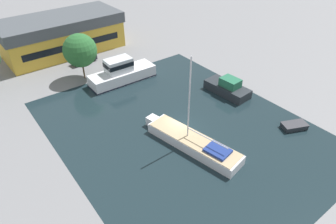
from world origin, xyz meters
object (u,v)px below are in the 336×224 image
Objects in this scene: warehouse_building at (62,34)px; cabin_boat at (228,88)px; small_dinghy at (294,126)px; parked_car at (84,58)px; sailboat_moored at (192,142)px; quay_tree_near_building at (80,50)px; motor_cruiser at (122,73)px.

warehouse_building is 3.10× the size of cabin_boat.
cabin_boat reaches higher than small_dinghy.
warehouse_building reaches higher than parked_car.
small_dinghy is at bearing -91.61° from cabin_boat.
parked_car is at bearing -135.08° from small_dinghy.
sailboat_moored is 3.73× the size of small_dinghy.
motor_cruiser is at bearing -47.00° from quay_tree_near_building.
small_dinghy is at bearing -154.20° from motor_cruiser.
quay_tree_near_building is at bearing -98.58° from warehouse_building.
cabin_boat is at bearing -153.79° from small_dinghy.
small_dinghy is (11.10, -23.71, -1.09)m from motor_cruiser.
quay_tree_near_building reaches higher than parked_car.
motor_cruiser is (1.98, -9.94, 0.59)m from parked_car.
parked_car is at bearing 66.37° from quay_tree_near_building.
warehouse_building is at bearing -137.59° from small_dinghy.
parked_car is 0.43× the size of motor_cruiser.
sailboat_moored is 13.41m from cabin_boat.
warehouse_building reaches higher than motor_cruiser.
quay_tree_near_building reaches higher than cabin_boat.
motor_cruiser reaches higher than small_dinghy.
warehouse_building reaches higher than cabin_boat.
quay_tree_near_building is 23.18m from cabin_boat.
motor_cruiser is at bearing 74.24° from sailboat_moored.
sailboat_moored is at bearing -88.54° from small_dinghy.
motor_cruiser is at bearing -131.23° from small_dinghy.
small_dinghy is 11.04m from cabin_boat.
motor_cruiser is 16.56m from cabin_boat.
parked_car is at bearing 11.96° from motor_cruiser.
small_dinghy is 0.50× the size of cabin_boat.
cabin_boat is (12.05, 5.89, 0.24)m from sailboat_moored.
sailboat_moored is at bearing -82.95° from quay_tree_near_building.
cabin_boat reaches higher than parked_car.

